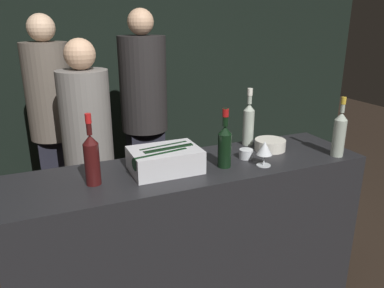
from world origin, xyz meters
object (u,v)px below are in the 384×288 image
white_wine_bottle (249,122)px  red_wine_bottle_burgundy (225,144)px  ice_bin_with_bottles (165,158)px  bowl_white (270,144)px  rose_wine_bottle (339,133)px  person_grey_polo (88,144)px  person_in_hoodie (144,110)px  candle_votive (246,154)px  red_wine_bottle_tall (92,157)px  person_blond_tee (52,117)px  wine_glass (265,149)px

white_wine_bottle → red_wine_bottle_burgundy: (-0.32, -0.28, -0.02)m
ice_bin_with_bottles → white_wine_bottle: white_wine_bottle is taller
red_wine_bottle_burgundy → bowl_white: bearing=18.9°
bowl_white → red_wine_bottle_burgundy: (-0.39, -0.14, 0.10)m
rose_wine_bottle → person_grey_polo: bearing=141.6°
bowl_white → white_wine_bottle: white_wine_bottle is taller
bowl_white → person_grey_polo: 1.28m
red_wine_bottle_burgundy → person_in_hoodie: person_in_hoodie is taller
candle_votive → rose_wine_bottle: bearing=-18.6°
person_in_hoodie → person_grey_polo: size_ratio=1.12×
ice_bin_with_bottles → red_wine_bottle_tall: size_ratio=1.05×
candle_votive → white_wine_bottle: 0.29m
red_wine_bottle_tall → red_wine_bottle_burgundy: red_wine_bottle_tall is taller
person_blond_tee → bowl_white: bearing=165.2°
red_wine_bottle_tall → person_blond_tee: bearing=94.3°
person_blond_tee → person_grey_polo: (0.20, -0.53, -0.09)m
red_wine_bottle_burgundy → white_wine_bottle: bearing=41.2°
red_wine_bottle_tall → red_wine_bottle_burgundy: 0.71m
candle_votive → person_blond_tee: (-0.99, 1.39, -0.01)m
white_wine_bottle → person_in_hoodie: bearing=110.9°
rose_wine_bottle → wine_glass: bearing=175.6°
ice_bin_with_bottles → red_wine_bottle_burgundy: bearing=-12.9°
bowl_white → ice_bin_with_bottles: bearing=-175.1°
person_in_hoodie → person_grey_polo: (-0.53, -0.39, -0.11)m
candle_votive → red_wine_bottle_burgundy: (-0.18, -0.06, 0.11)m
ice_bin_with_bottles → person_in_hoodie: (0.25, 1.24, -0.03)m
rose_wine_bottle → red_wine_bottle_tall: size_ratio=0.99×
bowl_white → candle_votive: 0.23m
candle_votive → ice_bin_with_bottles: bearing=179.0°
candle_votive → bowl_white: bearing=18.1°
person_in_hoodie → person_blond_tee: bearing=44.9°
white_wine_bottle → rose_wine_bottle: bearing=-45.8°
ice_bin_with_bottles → bowl_white: ice_bin_with_bottles is taller
ice_bin_with_bottles → person_grey_polo: bearing=108.6°
wine_glass → person_blond_tee: size_ratio=0.08×
ice_bin_with_bottles → white_wine_bottle: bearing=17.9°
rose_wine_bottle → red_wine_bottle_burgundy: (-0.70, 0.11, -0.01)m
red_wine_bottle_burgundy → person_grey_polo: (-0.61, 0.93, -0.21)m
rose_wine_bottle → person_in_hoodie: size_ratio=0.19×
person_in_hoodie → wine_glass: bearing=157.6°
red_wine_bottle_tall → ice_bin_with_bottles: bearing=3.3°
ice_bin_with_bottles → person_in_hoodie: bearing=78.8°
ice_bin_with_bottles → candle_votive: size_ratio=4.66×
wine_glass → rose_wine_bottle: 0.50m
ice_bin_with_bottles → person_grey_polo: (-0.29, 0.86, -0.14)m
candle_votive → red_wine_bottle_burgundy: 0.22m
red_wine_bottle_tall → person_in_hoodie: bearing=63.5°
white_wine_bottle → wine_glass: bearing=-107.4°
ice_bin_with_bottles → wine_glass: 0.55m
wine_glass → person_grey_polo: person_grey_polo is taller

